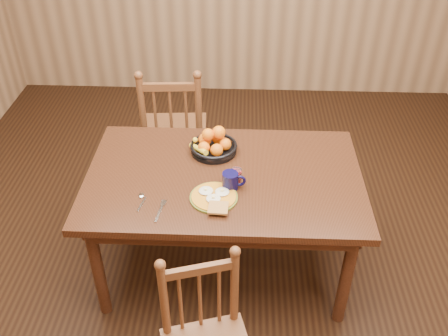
{
  "coord_description": "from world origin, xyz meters",
  "views": [
    {
      "loc": [
        0.1,
        -2.29,
        2.51
      ],
      "look_at": [
        0.0,
        0.0,
        0.8
      ],
      "focal_mm": 40.0,
      "sensor_mm": 36.0,
      "label": 1
    }
  ],
  "objects_px": {
    "coffee_mug": "(231,181)",
    "fruit_bowl": "(213,144)",
    "dining_table": "(224,186)",
    "breakfast_plate": "(214,197)",
    "chair_far": "(174,131)"
  },
  "relations": [
    {
      "from": "chair_far",
      "to": "breakfast_plate",
      "type": "relative_size",
      "value": 3.6
    },
    {
      "from": "chair_far",
      "to": "coffee_mug",
      "type": "xyz_separation_m",
      "value": [
        0.45,
        -0.96,
        0.29
      ]
    },
    {
      "from": "fruit_bowl",
      "to": "breakfast_plate",
      "type": "bearing_deg",
      "value": -86.13
    },
    {
      "from": "breakfast_plate",
      "to": "chair_far",
      "type": "bearing_deg",
      "value": 108.96
    },
    {
      "from": "breakfast_plate",
      "to": "coffee_mug",
      "type": "xyz_separation_m",
      "value": [
        0.09,
        0.1,
        0.04
      ]
    },
    {
      "from": "chair_far",
      "to": "breakfast_plate",
      "type": "bearing_deg",
      "value": 105.23
    },
    {
      "from": "dining_table",
      "to": "coffee_mug",
      "type": "relative_size",
      "value": 11.97
    },
    {
      "from": "fruit_bowl",
      "to": "coffee_mug",
      "type": "bearing_deg",
      "value": -71.2
    },
    {
      "from": "dining_table",
      "to": "breakfast_plate",
      "type": "height_order",
      "value": "breakfast_plate"
    },
    {
      "from": "breakfast_plate",
      "to": "fruit_bowl",
      "type": "xyz_separation_m",
      "value": [
        -0.03,
        0.45,
        0.04
      ]
    },
    {
      "from": "chair_far",
      "to": "coffee_mug",
      "type": "bearing_deg",
      "value": 111.61
    },
    {
      "from": "dining_table",
      "to": "fruit_bowl",
      "type": "height_order",
      "value": "fruit_bowl"
    },
    {
      "from": "chair_far",
      "to": "breakfast_plate",
      "type": "distance_m",
      "value": 1.15
    },
    {
      "from": "dining_table",
      "to": "coffee_mug",
      "type": "distance_m",
      "value": 0.18
    },
    {
      "from": "coffee_mug",
      "to": "fruit_bowl",
      "type": "xyz_separation_m",
      "value": [
        -0.12,
        0.35,
        0.0
      ]
    }
  ]
}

